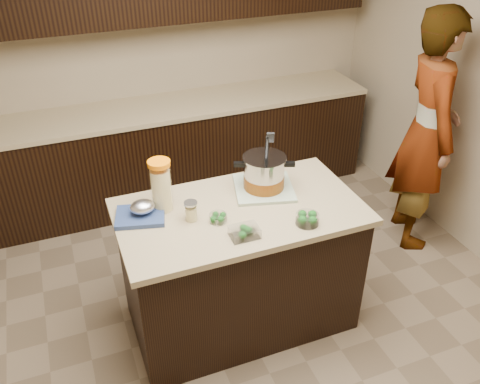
# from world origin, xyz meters

# --- Properties ---
(ground_plane) EXTENTS (4.00, 4.00, 0.00)m
(ground_plane) POSITION_xyz_m (0.00, 0.00, 0.00)
(ground_plane) COLOR brown
(ground_plane) RESTS_ON ground
(room_shell) EXTENTS (4.04, 4.04, 2.72)m
(room_shell) POSITION_xyz_m (0.00, 0.00, 1.71)
(room_shell) COLOR tan
(room_shell) RESTS_ON ground
(back_cabinets) EXTENTS (3.60, 0.63, 2.33)m
(back_cabinets) POSITION_xyz_m (0.00, 1.74, 0.94)
(back_cabinets) COLOR black
(back_cabinets) RESTS_ON ground
(island) EXTENTS (1.46, 0.81, 0.90)m
(island) POSITION_xyz_m (0.00, 0.00, 0.45)
(island) COLOR black
(island) RESTS_ON ground
(dish_towel) EXTENTS (0.44, 0.44, 0.02)m
(dish_towel) POSITION_xyz_m (0.22, 0.15, 0.91)
(dish_towel) COLOR #5F8056
(dish_towel) RESTS_ON island
(stock_pot) EXTENTS (0.36, 0.35, 0.38)m
(stock_pot) POSITION_xyz_m (0.22, 0.15, 1.01)
(stock_pot) COLOR #B7B7BC
(stock_pot) RESTS_ON dish_towel
(lemonade_pitcher) EXTENTS (0.17, 0.17, 0.32)m
(lemonade_pitcher) POSITION_xyz_m (-0.42, 0.17, 1.05)
(lemonade_pitcher) COLOR #DBCA86
(lemonade_pitcher) RESTS_ON island
(mason_jar) EXTENTS (0.09, 0.09, 0.13)m
(mason_jar) POSITION_xyz_m (-0.30, 0.00, 0.96)
(mason_jar) COLOR #DBCA86
(mason_jar) RESTS_ON island
(broccoli_tub_left) EXTENTS (0.12, 0.12, 0.05)m
(broccoli_tub_left) POSITION_xyz_m (-0.16, -0.07, 0.92)
(broccoli_tub_left) COLOR silver
(broccoli_tub_left) RESTS_ON island
(broccoli_tub_right) EXTENTS (0.14, 0.14, 0.06)m
(broccoli_tub_right) POSITION_xyz_m (0.30, -0.28, 0.93)
(broccoli_tub_right) COLOR silver
(broccoli_tub_right) RESTS_ON island
(broccoli_tub_rect) EXTENTS (0.16, 0.12, 0.06)m
(broccoli_tub_rect) POSITION_xyz_m (-0.07, -0.26, 0.93)
(broccoli_tub_rect) COLOR silver
(broccoli_tub_rect) RESTS_ON island
(blue_tray) EXTENTS (0.32, 0.28, 0.11)m
(blue_tray) POSITION_xyz_m (-0.56, 0.12, 0.94)
(blue_tray) COLOR navy
(blue_tray) RESTS_ON island
(person) EXTENTS (0.65, 0.79, 1.87)m
(person) POSITION_xyz_m (1.66, 0.39, 0.93)
(person) COLOR gray
(person) RESTS_ON ground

